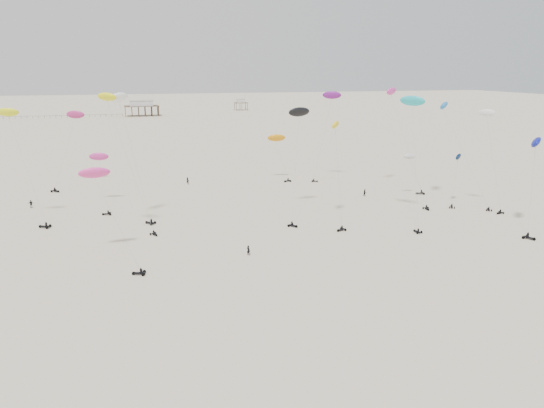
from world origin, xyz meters
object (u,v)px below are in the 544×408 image
object	(u,v)px
pavilion_small	(241,105)
rig_9	(399,117)
pavilion_main	(142,109)
spectator_0	(248,255)
rig_0	(118,130)
rig_4	(330,105)

from	to	relation	value
pavilion_small	rig_9	distance (m)	258.80
pavilion_main	spectator_0	xyz separation A→B (m)	(4.89, -266.28, -4.22)
rig_0	spectator_0	world-z (taller)	rig_0
pavilion_main	rig_4	world-z (taller)	rig_4
pavilion_small	rig_0	xyz separation A→B (m)	(-83.70, -279.66, 15.17)
pavilion_small	rig_0	bearing A→B (deg)	-106.66
pavilion_main	pavilion_small	xyz separation A→B (m)	(70.00, 30.00, -0.74)
rig_4	rig_9	world-z (taller)	rig_9
rig_0	spectator_0	size ratio (longest dim) A/B	13.07
pavilion_small	pavilion_main	bearing A→B (deg)	-156.80
pavilion_main	rig_0	bearing A→B (deg)	-93.14
pavilion_small	spectator_0	distance (m)	303.37
pavilion_main	pavilion_small	bearing A→B (deg)	23.20
spectator_0	pavilion_main	bearing A→B (deg)	-37.20
rig_0	pavilion_main	bearing A→B (deg)	-119.59
pavilion_main	pavilion_small	size ratio (longest dim) A/B	2.33
rig_0	rig_9	distance (m)	68.92
pavilion_main	spectator_0	distance (m)	266.35
pavilion_small	rig_0	size ratio (longest dim) A/B	0.36
pavilion_small	rig_0	world-z (taller)	rig_0
rig_9	pavilion_small	bearing A→B (deg)	5.56
rig_0	rig_4	world-z (taller)	rig_0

